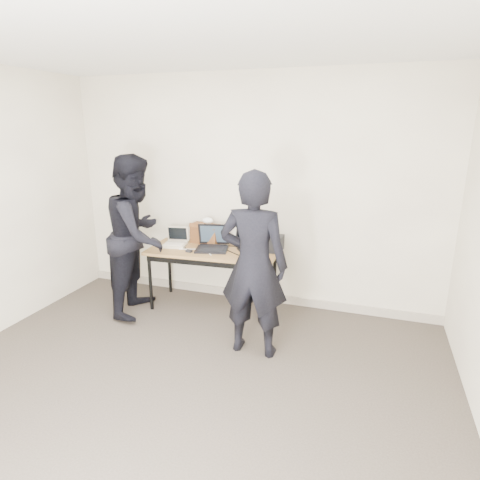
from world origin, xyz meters
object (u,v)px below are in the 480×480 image
at_px(laptop_beige, 176,242).
at_px(laptop_center, 212,244).
at_px(laptop_right, 252,245).
at_px(person_observer, 138,235).
at_px(desk, 213,255).
at_px(person_typist, 253,265).
at_px(leather_satchel, 206,233).
at_px(equipment_box, 269,243).

distance_m(laptop_beige, laptop_center, 0.47).
distance_m(laptop_right, person_observer, 1.31).
xyz_separation_m(desk, laptop_center, (-0.01, 0.03, 0.12)).
height_order(desk, person_observer, person_observer).
bearing_deg(person_typist, laptop_beige, -34.52).
height_order(laptop_right, leather_satchel, leather_satchel).
distance_m(equipment_box, person_typist, 0.98).
xyz_separation_m(desk, laptop_beige, (-0.49, 0.02, 0.10)).
distance_m(leather_satchel, equipment_box, 0.81).
bearing_deg(person_typist, equipment_box, -85.11).
bearing_deg(equipment_box, person_observer, -159.99).
bearing_deg(laptop_right, leather_satchel, 139.77).
xyz_separation_m(laptop_right, equipment_box, (0.20, 0.03, 0.03)).
relative_size(laptop_center, equipment_box, 1.45).
distance_m(leather_satchel, person_observer, 0.82).
bearing_deg(leather_satchel, laptop_center, -40.05).
distance_m(laptop_center, equipment_box, 0.66).
xyz_separation_m(leather_satchel, equipment_box, (0.81, -0.04, -0.04)).
xyz_separation_m(desk, leather_satchel, (-0.18, 0.23, 0.19)).
bearing_deg(person_observer, person_typist, -115.62).
bearing_deg(laptop_beige, person_typist, -43.28).
bearing_deg(laptop_right, desk, 166.61).
height_order(laptop_center, laptop_right, laptop_center).
bearing_deg(laptop_center, leather_satchel, 117.41).
bearing_deg(laptop_beige, person_observer, -140.43).
bearing_deg(person_observer, laptop_center, -73.96).
xyz_separation_m(laptop_beige, leather_satchel, (0.30, 0.21, 0.08)).
xyz_separation_m(laptop_center, equipment_box, (0.64, 0.16, 0.02)).
height_order(laptop_beige, laptop_center, laptop_center).
bearing_deg(laptop_beige, laptop_right, -0.78).
bearing_deg(laptop_beige, equipment_box, -1.02).
bearing_deg(desk, equipment_box, 13.53).
height_order(laptop_right, equipment_box, laptop_right).
xyz_separation_m(laptop_beige, equipment_box, (1.12, 0.17, 0.04)).
xyz_separation_m(laptop_center, person_typist, (0.74, -0.82, 0.10)).
height_order(desk, equipment_box, equipment_box).
relative_size(laptop_beige, equipment_box, 1.03).
xyz_separation_m(leather_satchel, person_typist, (0.91, -1.01, 0.03)).
distance_m(laptop_center, person_observer, 0.86).
distance_m(equipment_box, person_observer, 1.51).
bearing_deg(person_typist, leather_satchel, -48.98).
bearing_deg(equipment_box, desk, -163.04).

